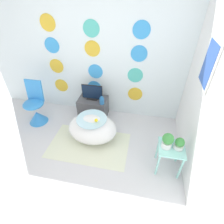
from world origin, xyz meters
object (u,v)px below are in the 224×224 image
chair (36,110)px  potted_plant_right (179,144)px  tv (92,93)px  vase (102,101)px  potted_plant_left (168,141)px  bathtub (93,128)px

chair → potted_plant_right: size_ratio=4.80×
tv → vase: (0.23, -0.12, -0.07)m
tv → potted_plant_left: tv is taller
chair → tv: bearing=21.1°
tv → potted_plant_right: size_ratio=2.30×
chair → vase: bearing=12.5°
tv → potted_plant_left: bearing=-36.5°
potted_plant_left → bathtub: bearing=162.9°
bathtub → tv: tv is taller
bathtub → tv: (-0.18, 0.66, 0.31)m
bathtub → potted_plant_right: 1.45m
tv → potted_plant_left: 1.73m
chair → vase: (1.29, 0.28, 0.21)m
vase → potted_plant_right: 1.60m
potted_plant_left → potted_plant_right: size_ratio=1.34×
vase → potted_plant_left: (1.17, -0.91, 0.10)m
chair → tv: size_ratio=2.08×
potted_plant_left → vase: bearing=142.1°
vase → tv: bearing=151.1°
chair → tv: chair is taller
vase → potted_plant_right: size_ratio=0.88×
tv → potted_plant_right: (1.56, -1.02, -0.01)m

